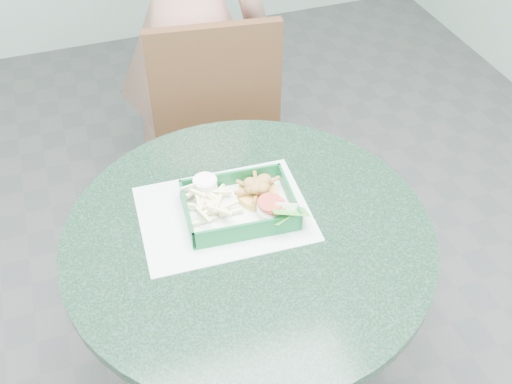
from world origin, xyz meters
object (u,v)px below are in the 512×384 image
object	(u,v)px
crab_sandwich	(256,193)
food_basket	(239,214)
diner_person	(186,5)
sauce_ramekin	(204,191)
cafe_table	(249,279)
dining_chair	(227,143)

from	to	relation	value
crab_sandwich	food_basket	bearing A→B (deg)	-152.55
diner_person	crab_sandwich	size ratio (longest dim) A/B	16.74
food_basket	sauce_ramekin	distance (m)	0.11
diner_person	food_basket	xyz separation A→B (m)	(-0.10, -0.91, -0.13)
cafe_table	diner_person	world-z (taller)	diner_person
crab_sandwich	dining_chair	bearing A→B (deg)	81.67
food_basket	sauce_ramekin	size ratio (longest dim) A/B	4.36
diner_person	food_basket	distance (m)	0.93
cafe_table	diner_person	size ratio (longest dim) A/B	0.51
dining_chair	cafe_table	bearing A→B (deg)	-94.06
cafe_table	dining_chair	distance (m)	0.66
dining_chair	diner_person	world-z (taller)	diner_person
dining_chair	crab_sandwich	size ratio (longest dim) A/B	8.63
cafe_table	dining_chair	size ratio (longest dim) A/B	1.00
cafe_table	diner_person	bearing A→B (deg)	84.22
dining_chair	crab_sandwich	xyz separation A→B (m)	(-0.08, -0.54, 0.27)
cafe_table	diner_person	distance (m)	1.04
sauce_ramekin	cafe_table	bearing A→B (deg)	-62.87
food_basket	sauce_ramekin	bearing A→B (deg)	133.06
dining_chair	crab_sandwich	distance (m)	0.61
food_basket	crab_sandwich	bearing A→B (deg)	27.45
dining_chair	diner_person	distance (m)	0.50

